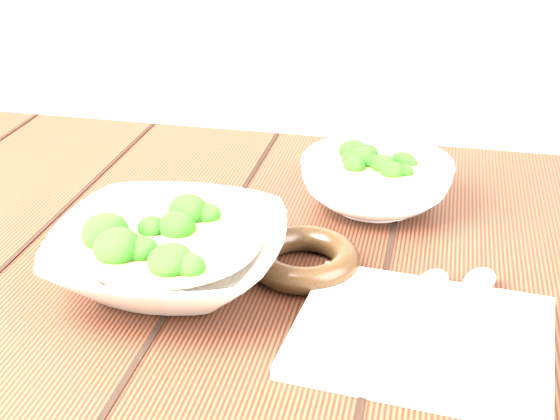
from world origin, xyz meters
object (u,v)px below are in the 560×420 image
object	(u,v)px
soup_bowl_back	(376,181)
trivet	(304,259)
table	(220,355)
napkin	(422,336)
soup_bowl_front	(169,252)

from	to	relation	value
soup_bowl_back	trivet	size ratio (longest dim) A/B	2.08
table	soup_bowl_back	xyz separation A→B (m)	(0.15, 0.18, 0.15)
table	napkin	size ratio (longest dim) A/B	5.25
soup_bowl_back	napkin	bearing A→B (deg)	-75.34
soup_bowl_back	trivet	bearing A→B (deg)	-107.64
table	soup_bowl_front	size ratio (longest dim) A/B	4.88
soup_bowl_front	napkin	world-z (taller)	soup_bowl_front
table	napkin	distance (m)	0.27
table	trivet	distance (m)	0.16
soup_bowl_back	napkin	xyz separation A→B (m)	(0.07, -0.28, -0.03)
soup_bowl_front	soup_bowl_back	xyz separation A→B (m)	(0.19, 0.22, 0.00)
soup_bowl_back	table	bearing A→B (deg)	-129.22
table	trivet	world-z (taller)	trivet
table	napkin	bearing A→B (deg)	-22.49
table	soup_bowl_front	world-z (taller)	soup_bowl_front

